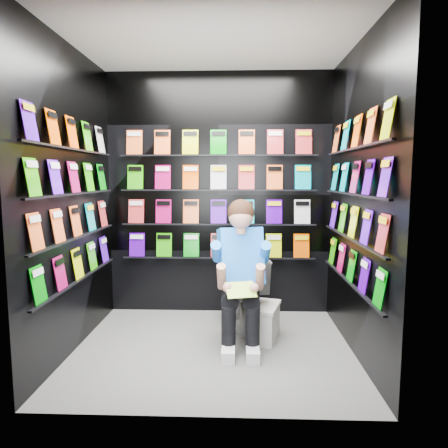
{
  "coord_description": "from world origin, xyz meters",
  "views": [
    {
      "loc": [
        0.22,
        -3.33,
        1.49
      ],
      "look_at": [
        0.09,
        0.15,
        1.08
      ],
      "focal_mm": 32.0,
      "sensor_mm": 36.0,
      "label": 1
    }
  ],
  "objects": [
    {
      "name": "floor",
      "position": [
        0.0,
        0.0,
        0.0
      ],
      "size": [
        2.4,
        2.4,
        0.0
      ],
      "primitive_type": "plane",
      "color": "slate",
      "rests_on": "ground"
    },
    {
      "name": "ceiling",
      "position": [
        0.0,
        0.0,
        2.6
      ],
      "size": [
        2.4,
        2.4,
        0.0
      ],
      "primitive_type": "plane",
      "color": "white",
      "rests_on": "floor"
    },
    {
      "name": "wall_back",
      "position": [
        0.0,
        1.0,
        1.3
      ],
      "size": [
        2.4,
        0.04,
        2.6
      ],
      "primitive_type": "cube",
      "color": "black",
      "rests_on": "floor"
    },
    {
      "name": "wall_front",
      "position": [
        0.0,
        -1.0,
        1.3
      ],
      "size": [
        2.4,
        0.04,
        2.6
      ],
      "primitive_type": "cube",
      "color": "black",
      "rests_on": "floor"
    },
    {
      "name": "wall_left",
      "position": [
        -1.2,
        0.0,
        1.3
      ],
      "size": [
        0.04,
        2.0,
        2.6
      ],
      "primitive_type": "cube",
      "color": "black",
      "rests_on": "floor"
    },
    {
      "name": "wall_right",
      "position": [
        1.2,
        0.0,
        1.3
      ],
      "size": [
        0.04,
        2.0,
        2.6
      ],
      "primitive_type": "cube",
      "color": "black",
      "rests_on": "floor"
    },
    {
      "name": "comics_back",
      "position": [
        0.0,
        0.97,
        1.31
      ],
      "size": [
        2.1,
        0.06,
        1.37
      ],
      "primitive_type": null,
      "color": "#F75303",
      "rests_on": "wall_back"
    },
    {
      "name": "comics_left",
      "position": [
        -1.17,
        0.0,
        1.31
      ],
      "size": [
        0.06,
        1.7,
        1.37
      ],
      "primitive_type": null,
      "color": "#F75303",
      "rests_on": "wall_left"
    },
    {
      "name": "comics_right",
      "position": [
        1.17,
        0.0,
        1.31
      ],
      "size": [
        0.06,
        1.7,
        1.37
      ],
      "primitive_type": null,
      "color": "#F75303",
      "rests_on": "wall_right"
    },
    {
      "name": "toilet",
      "position": [
        0.24,
        0.56,
        0.37
      ],
      "size": [
        0.58,
        0.83,
        0.73
      ],
      "primitive_type": "imported",
      "rotation": [
        0.0,
        0.0,
        3.38
      ],
      "color": "white",
      "rests_on": "floor"
    },
    {
      "name": "longbox",
      "position": [
        0.46,
        0.23,
        0.15
      ],
      "size": [
        0.32,
        0.44,
        0.3
      ],
      "primitive_type": "cube",
      "rotation": [
        0.0,
        0.0,
        -0.28
      ],
      "color": "silver",
      "rests_on": "floor"
    },
    {
      "name": "longbox_lid",
      "position": [
        0.46,
        0.23,
        0.31
      ],
      "size": [
        0.34,
        0.46,
        0.03
      ],
      "primitive_type": "cube",
      "rotation": [
        0.0,
        0.0,
        -0.28
      ],
      "color": "silver",
      "rests_on": "longbox"
    },
    {
      "name": "reader",
      "position": [
        0.24,
        0.18,
        0.77
      ],
      "size": [
        0.68,
        0.86,
        1.4
      ],
      "primitive_type": null,
      "rotation": [
        0.0,
        0.0,
        0.24
      ],
      "color": "blue",
      "rests_on": "toilet"
    },
    {
      "name": "held_comic",
      "position": [
        0.24,
        -0.17,
        0.58
      ],
      "size": [
        0.27,
        0.19,
        0.1
      ],
      "primitive_type": "cube",
      "rotation": [
        -0.96,
        0.0,
        0.24
      ],
      "color": "green",
      "rests_on": "reader"
    }
  ]
}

